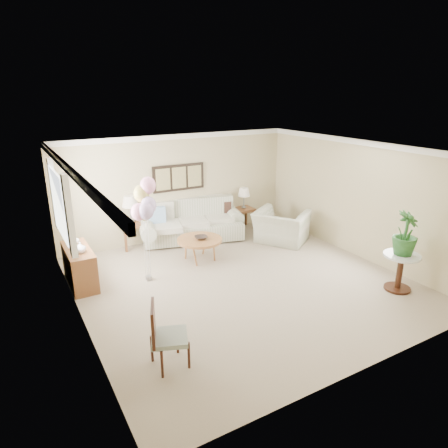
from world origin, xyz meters
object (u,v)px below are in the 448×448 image
sofa (191,224)px  coffee_table (200,240)px  armchair (281,227)px  balloon_cluster (144,204)px  accent_chair (164,334)px

sofa → coffee_table: bearing=-107.4°
armchair → balloon_cluster: 3.80m
accent_chair → balloon_cluster: (0.69, 2.58, 1.08)m
accent_chair → armchair: bearing=35.2°
coffee_table → balloon_cluster: bearing=-162.6°
sofa → accent_chair: bearing=-119.5°
sofa → balloon_cluster: size_ratio=1.41×
coffee_table → armchair: (2.25, 0.01, -0.07)m
sofa → armchair: size_ratio=2.41×
sofa → coffee_table: 1.35m
accent_chair → balloon_cluster: size_ratio=0.47×
sofa → accent_chair: size_ratio=2.98×
sofa → accent_chair: 4.93m
accent_chair → balloon_cluster: 2.88m
sofa → armchair: sofa is taller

